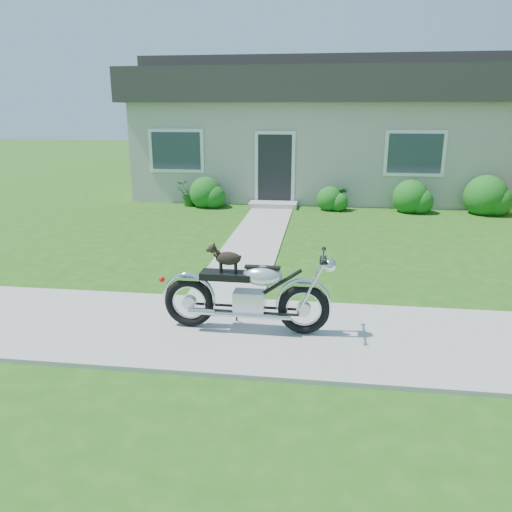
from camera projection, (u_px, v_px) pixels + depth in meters
The scene contains 8 objects.
ground at pixel (321, 336), 6.42m from camera, with size 80.00×80.00×0.00m, color #235114.
sidewalk at pixel (321, 335), 6.42m from camera, with size 24.00×2.20×0.04m, color #9E9B93.
walkway at pixel (257, 237), 11.36m from camera, with size 1.20×8.00×0.03m, color #9E9B93.
house at pixel (327, 129), 17.21m from camera, with size 12.60×7.03×4.50m.
shrub_row at pixel (382, 196), 14.17m from camera, with size 9.00×1.17×1.17m.
potted_plant_left at pixel (188, 194), 14.97m from camera, with size 0.66×0.57×0.73m, color #1A5015.
potted_plant_right at pixel (342, 199), 14.39m from camera, with size 0.36×0.36×0.64m, color #1B5A18.
motorcycle_with_dog at pixel (249, 294), 6.38m from camera, with size 2.22×0.60×1.13m.
Camera 1 is at (-0.04, -5.93, 2.82)m, focal length 35.00 mm.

